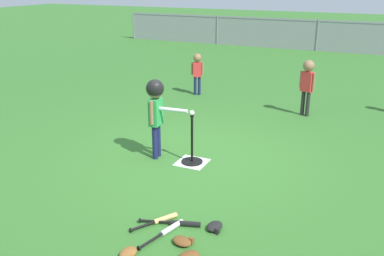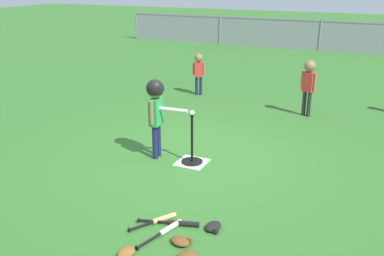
% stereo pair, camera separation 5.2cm
% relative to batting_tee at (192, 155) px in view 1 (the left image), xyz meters
% --- Properties ---
extents(ground_plane, '(60.00, 60.00, 0.00)m').
position_rel_batting_tee_xyz_m(ground_plane, '(-0.10, 0.20, -0.12)').
color(ground_plane, '#336B28').
extents(home_plate, '(0.44, 0.44, 0.01)m').
position_rel_batting_tee_xyz_m(home_plate, '(-0.00, -0.00, -0.12)').
color(home_plate, white).
rests_on(home_plate, ground_plane).
extents(batting_tee, '(0.32, 0.32, 0.75)m').
position_rel_batting_tee_xyz_m(batting_tee, '(0.00, 0.00, 0.00)').
color(batting_tee, black).
rests_on(batting_tee, ground_plane).
extents(baseball_on_tee, '(0.07, 0.07, 0.07)m').
position_rel_batting_tee_xyz_m(baseball_on_tee, '(0.00, -0.00, 0.66)').
color(baseball_on_tee, white).
rests_on(baseball_on_tee, batting_tee).
extents(batter_child, '(0.65, 0.35, 1.23)m').
position_rel_batting_tee_xyz_m(batter_child, '(-0.57, -0.04, 0.75)').
color(batter_child, '#191E4C').
rests_on(batter_child, ground_plane).
extents(fielder_deep_left, '(0.27, 0.19, 0.97)m').
position_rel_batting_tee_xyz_m(fielder_deep_left, '(-1.54, 3.62, 0.50)').
color(fielder_deep_left, '#191E4C').
rests_on(fielder_deep_left, ground_plane).
extents(fielder_near_right, '(0.32, 0.22, 1.12)m').
position_rel_batting_tee_xyz_m(fielder_near_right, '(1.08, 3.06, 0.60)').
color(fielder_near_right, '#262626').
rests_on(fielder_near_right, ground_plane).
extents(spare_bat_silver, '(0.23, 0.66, 0.06)m').
position_rel_batting_tee_xyz_m(spare_bat_silver, '(0.55, -1.82, -0.09)').
color(spare_bat_silver, silver).
rests_on(spare_bat_silver, ground_plane).
extents(spare_bat_wood, '(0.36, 0.54, 0.06)m').
position_rel_batting_tee_xyz_m(spare_bat_wood, '(0.38, -1.66, -0.09)').
color(spare_bat_wood, '#DBB266').
rests_on(spare_bat_wood, ground_plane).
extents(spare_bat_black, '(0.69, 0.26, 0.06)m').
position_rel_batting_tee_xyz_m(spare_bat_black, '(0.59, -1.64, -0.09)').
color(spare_bat_black, black).
rests_on(spare_bat_black, ground_plane).
extents(glove_by_plate, '(0.25, 0.21, 0.07)m').
position_rel_batting_tee_xyz_m(glove_by_plate, '(0.79, -1.94, -0.09)').
color(glove_by_plate, brown).
rests_on(glove_by_plate, ground_plane).
extents(glove_near_bats, '(0.19, 0.24, 0.07)m').
position_rel_batting_tee_xyz_m(glove_near_bats, '(0.99, -1.54, -0.09)').
color(glove_near_bats, black).
rests_on(glove_near_bats, ground_plane).
extents(glove_tossed_aside, '(0.18, 0.23, 0.07)m').
position_rel_batting_tee_xyz_m(glove_tossed_aside, '(0.39, -2.35, -0.09)').
color(glove_tossed_aside, brown).
rests_on(glove_tossed_aside, ground_plane).
extents(glove_outfield_drop, '(0.26, 0.27, 0.07)m').
position_rel_batting_tee_xyz_m(glove_outfield_drop, '(0.96, -2.14, -0.09)').
color(glove_outfield_drop, brown).
rests_on(glove_outfield_drop, ground_plane).
extents(outfield_fence, '(16.06, 0.06, 1.15)m').
position_rel_batting_tee_xyz_m(outfield_fence, '(-0.10, 11.27, 0.49)').
color(outfield_fence, slate).
rests_on(outfield_fence, ground_plane).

